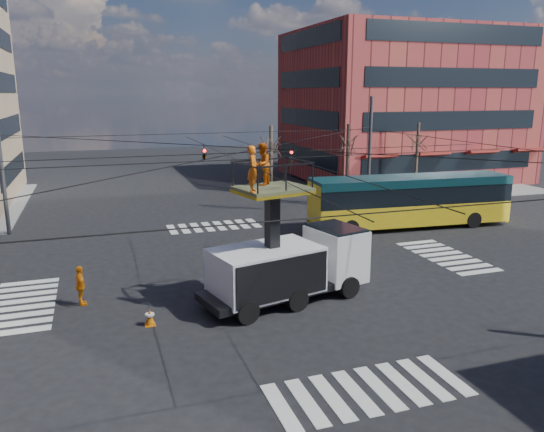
{
  "coord_description": "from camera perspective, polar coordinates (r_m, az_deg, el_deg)",
  "views": [
    {
      "loc": [
        -6.92,
        -21.95,
        8.27
      ],
      "look_at": [
        0.91,
        1.2,
        2.55
      ],
      "focal_mm": 35.0,
      "sensor_mm": 36.0,
      "label": 1
    }
  ],
  "objects": [
    {
      "name": "tree_c",
      "position": [
        42.92,
        15.41,
        7.83
      ],
      "size": [
        2.0,
        2.0,
        6.0
      ],
      "color": "#382B21",
      "rests_on": "ground"
    },
    {
      "name": "utility_truck",
      "position": [
        21.33,
        1.85,
        -3.7
      ],
      "size": [
        7.34,
        3.91,
        6.42
      ],
      "rotation": [
        0.0,
        0.0,
        0.23
      ],
      "color": "black",
      "rests_on": "ground"
    },
    {
      "name": "flagger",
      "position": [
        26.42,
        5.36,
        -3.18
      ],
      "size": [
        0.84,
        1.21,
        1.72
      ],
      "primitive_type": "imported",
      "rotation": [
        0.0,
        0.0,
        -1.38
      ],
      "color": "orange",
      "rests_on": "ground"
    },
    {
      "name": "overhead_network",
      "position": [
        23.72,
        -1.64,
        3.5
      ],
      "size": [
        24.24,
        24.24,
        8.0
      ],
      "color": "#2D2D30",
      "rests_on": "ground"
    },
    {
      "name": "worker_ground",
      "position": [
        22.42,
        -19.9,
        -7.08
      ],
      "size": [
        0.56,
        1.01,
        1.62
      ],
      "primitive_type": "imported",
      "rotation": [
        0.0,
        0.0,
        1.75
      ],
      "color": "orange",
      "rests_on": "ground"
    },
    {
      "name": "traffic_cone",
      "position": [
        20.05,
        -13.01,
        -10.54
      ],
      "size": [
        0.36,
        0.36,
        0.65
      ],
      "primitive_type": "cone",
      "color": "#D16208",
      "rests_on": "ground"
    },
    {
      "name": "tree_b",
      "position": [
        39.89,
        8.17,
        7.8
      ],
      "size": [
        2.0,
        2.0,
        6.0
      ],
      "color": "#382B21",
      "rests_on": "ground"
    },
    {
      "name": "tree_a",
      "position": [
        37.58,
        -0.11,
        7.61
      ],
      "size": [
        2.0,
        2.0,
        6.0
      ],
      "color": "#382B21",
      "rests_on": "ground"
    },
    {
      "name": "ground",
      "position": [
        24.46,
        -1.13,
        -6.6
      ],
      "size": [
        120.0,
        120.0,
        0.0
      ],
      "primitive_type": "plane",
      "color": "black",
      "rests_on": "ground"
    },
    {
      "name": "building_ne",
      "position": [
        54.28,
        13.76,
        11.46
      ],
      "size": [
        20.06,
        16.06,
        14.0
      ],
      "color": "maroon",
      "rests_on": "ground"
    },
    {
      "name": "crosswalks",
      "position": [
        24.45,
        -1.13,
        -6.58
      ],
      "size": [
        22.4,
        22.4,
        0.02
      ],
      "primitive_type": null,
      "color": "silver",
      "rests_on": "ground"
    },
    {
      "name": "city_bus",
      "position": [
        34.14,
        14.62,
        1.69
      ],
      "size": [
        12.84,
        3.6,
        3.2
      ],
      "rotation": [
        0.0,
        0.0,
        -0.08
      ],
      "color": "gold",
      "rests_on": "ground"
    },
    {
      "name": "sidewalk_ne",
      "position": [
        51.88,
        14.18,
        3.66
      ],
      "size": [
        18.0,
        18.0,
        0.12
      ],
      "primitive_type": "cube",
      "color": "slate",
      "rests_on": "ground"
    }
  ]
}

